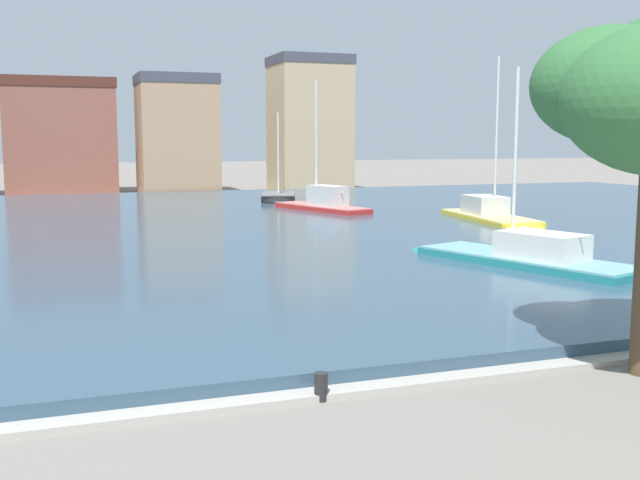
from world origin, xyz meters
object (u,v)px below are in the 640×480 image
sailboat_red (318,206)px  mooring_bollard (321,387)px  sailboat_teal (513,259)px  sailboat_black (278,199)px  sailboat_yellow (493,218)px

sailboat_red → mooring_bollard: sailboat_red is taller
sailboat_teal → mooring_bollard: (-10.33, -9.62, -0.24)m
sailboat_red → sailboat_black: 7.49m
sailboat_teal → mooring_bollard: size_ratio=18.45×
sailboat_red → sailboat_black: bearing=91.5°
sailboat_yellow → sailboat_teal: sailboat_yellow is taller
sailboat_yellow → sailboat_red: bearing=127.2°
sailboat_red → sailboat_yellow: bearing=-52.8°
sailboat_yellow → mooring_bollard: sailboat_yellow is taller
sailboat_black → mooring_bollard: 38.99m
mooring_bollard → sailboat_yellow: bearing=51.5°
sailboat_black → sailboat_yellow: bearing=-67.3°
sailboat_red → mooring_bollard: size_ratio=16.27×
sailboat_yellow → sailboat_black: (-6.75, 16.10, -0.08)m
sailboat_red → mooring_bollard: 31.90m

